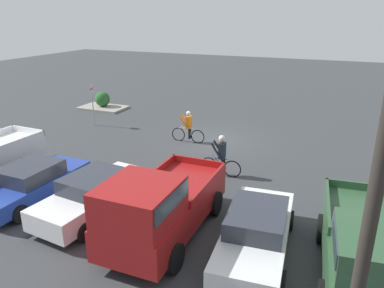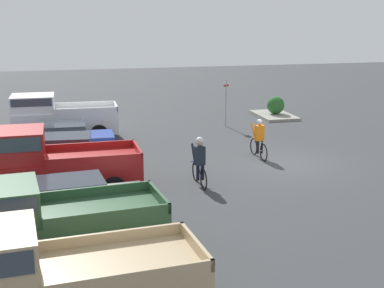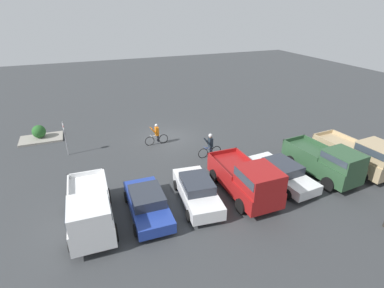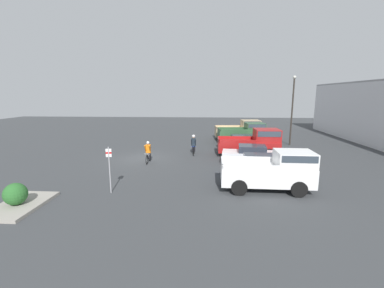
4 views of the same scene
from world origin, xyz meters
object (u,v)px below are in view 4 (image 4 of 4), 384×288
Objects in this scene: sedan_1 at (252,155)px; fire_lane_sign at (109,166)px; cyclist_0 at (148,152)px; pickup_truck_3 at (273,170)px; pickup_truck_2 at (254,142)px; cyclist_1 at (194,144)px; sedan_0 at (243,142)px; sedan_2 at (260,165)px; pickup_truck_1 at (244,133)px; lamppost at (292,105)px; pickup_truck_0 at (241,130)px; shrub at (15,194)px.

sedan_1 is 1.82× the size of fire_lane_sign.
sedan_1 is 8.14m from cyclist_0.
pickup_truck_3 is at bearing 2.38° from sedan_1.
pickup_truck_2 is 9.26m from cyclist_0.
cyclist_1 is (-0.12, -5.36, -0.28)m from pickup_truck_2.
cyclist_1 reaches higher than sedan_0.
sedan_2 is at bearing -176.25° from pickup_truck_3.
lamppost is at bearing 83.63° from pickup_truck_1.
lamppost is (-10.71, 5.27, 3.52)m from sedan_2.
pickup_truck_0 is at bearing 142.42° from cyclist_0.
sedan_2 is 2.86m from pickup_truck_3.
pickup_truck_1 is at bearing -179.06° from pickup_truck_2.
fire_lane_sign is (3.83, -8.75, 0.87)m from sedan_2.
pickup_truck_0 is 14.06m from sedan_2.
pickup_truck_3 reaches higher than sedan_0.
pickup_truck_1 is at bearing 148.40° from fire_lane_sign.
sedan_0 is at bearing -179.81° from sedan_2.
shrub is (14.32, -12.52, -0.02)m from sedan_0.
pickup_truck_3 is 0.70× the size of lamppost.
sedan_2 is at bearing 1.01° from sedan_1.
fire_lane_sign reaches higher than sedan_0.
pickup_truck_1 is 1.98× the size of fire_lane_sign.
sedan_2 is at bearing 71.65° from cyclist_0.
pickup_truck_2 is at bearing -42.42° from lamppost.
cyclist_1 is (-5.73, -4.75, 0.25)m from sedan_2.
pickup_truck_1 is at bearing -0.33° from pickup_truck_0.
pickup_truck_1 is 14.05m from pickup_truck_3.
fire_lane_sign is at bearing -66.39° from sedan_2.
fire_lane_sign is at bearing -27.46° from pickup_truck_0.
sedan_1 is 2.52× the size of cyclist_0.
pickup_truck_0 is at bearing 147.55° from cyclist_1.
pickup_truck_2 is 17.50m from shrub.
pickup_truck_2 is 5.66m from sedan_2.
lamppost reaches higher than cyclist_0.
sedan_2 is at bearing 113.61° from fire_lane_sign.
pickup_truck_0 is 5.69m from sedan_0.
pickup_truck_3 is 2.70× the size of cyclist_0.
sedan_0 is 15.04m from fire_lane_sign.
sedan_1 is at bearing 124.89° from shrub.
pickup_truck_1 is 2.74× the size of cyclist_0.
shrub is at bearing -33.80° from cyclist_1.
sedan_0 is at bearing -178.92° from pickup_truck_3.
pickup_truck_3 reaches higher than cyclist_0.
sedan_1 is 2.80m from sedan_2.
sedan_1 is at bearing -177.62° from pickup_truck_3.
fire_lane_sign reaches higher than pickup_truck_3.
pickup_truck_2 reaches higher than pickup_truck_3.
shrub is at bearing -37.29° from pickup_truck_1.
lamppost is at bearing 137.58° from pickup_truck_2.
pickup_truck_0 reaches higher than sedan_2.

